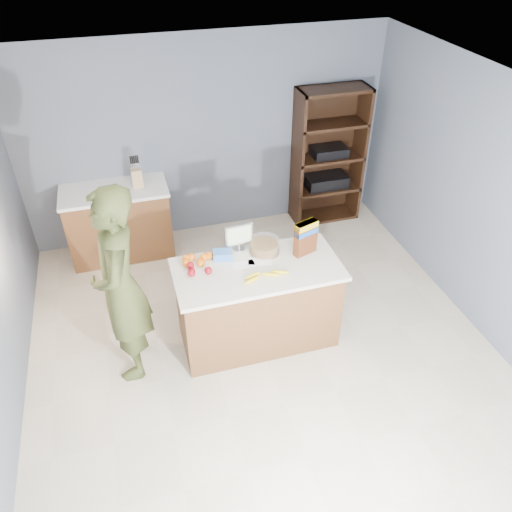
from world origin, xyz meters
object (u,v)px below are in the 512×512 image
object	(u,v)px
shelving_unit	(327,158)
person	(120,288)
counter_peninsula	(257,307)
tv	(239,236)
cereal_box	(306,236)

from	to	relation	value
shelving_unit	person	world-z (taller)	person
counter_peninsula	tv	distance (m)	0.73
counter_peninsula	cereal_box	size ratio (longest dim) A/B	4.52
tv	cereal_box	bearing A→B (deg)	-21.67
counter_peninsula	tv	bearing A→B (deg)	104.78
shelving_unit	person	xyz separation A→B (m)	(-2.79, -2.06, 0.10)
counter_peninsula	person	xyz separation A→B (m)	(-1.24, -0.01, 0.55)
counter_peninsula	cereal_box	bearing A→B (deg)	11.26
counter_peninsula	shelving_unit	xyz separation A→B (m)	(1.55, 2.05, 0.45)
shelving_unit	person	bearing A→B (deg)	-143.48
counter_peninsula	shelving_unit	bearing A→B (deg)	52.89
shelving_unit	cereal_box	size ratio (longest dim) A/B	5.22
counter_peninsula	shelving_unit	distance (m)	2.61
counter_peninsula	person	world-z (taller)	person
shelving_unit	cereal_box	xyz separation A→B (m)	(-1.05, -1.95, 0.24)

